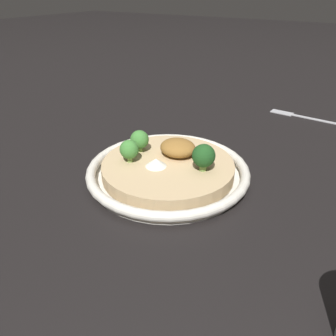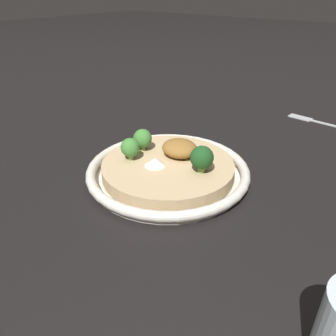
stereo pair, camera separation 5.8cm
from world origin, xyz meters
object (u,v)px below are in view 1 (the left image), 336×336
(fork_utensil, at_px, (299,116))
(broccoli_front_left, at_px, (204,156))
(broccoli_back_right, at_px, (129,150))
(broccoli_right, at_px, (140,140))
(risotto_bowl, at_px, (168,170))

(fork_utensil, bearing_deg, broccoli_front_left, 85.73)
(broccoli_front_left, relative_size, broccoli_back_right, 1.15)
(broccoli_right, bearing_deg, fork_utensil, -114.03)
(broccoli_back_right, distance_m, fork_utensil, 0.52)
(broccoli_right, bearing_deg, broccoli_front_left, 179.69)
(fork_utensil, bearing_deg, broccoli_right, 69.82)
(broccoli_front_left, bearing_deg, risotto_bowl, 7.13)
(broccoli_right, distance_m, fork_utensil, 0.48)
(risotto_bowl, relative_size, fork_utensil, 1.52)
(broccoli_right, xyz_separation_m, broccoli_front_left, (-0.13, 0.00, 0.00))
(risotto_bowl, relative_size, broccoli_front_left, 6.15)
(broccoli_right, relative_size, broccoli_front_left, 0.88)
(broccoli_right, distance_m, broccoli_back_right, 0.04)
(risotto_bowl, height_order, fork_utensil, risotto_bowl)
(broccoli_back_right, bearing_deg, fork_utensil, -111.18)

